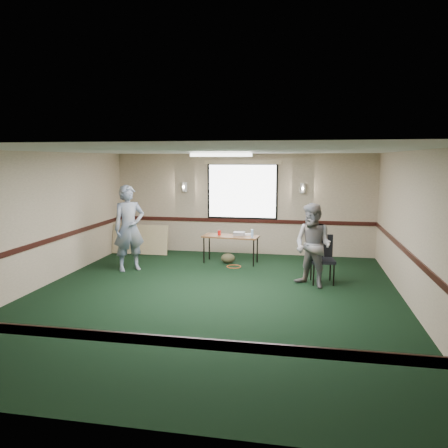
% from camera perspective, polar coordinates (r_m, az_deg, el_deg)
% --- Properties ---
extents(ground, '(8.00, 8.00, 0.00)m').
position_cam_1_polar(ground, '(8.20, -1.69, -9.65)').
color(ground, black).
rests_on(ground, ground).
extents(room_shell, '(8.00, 8.02, 8.00)m').
position_cam_1_polar(room_shell, '(9.93, 0.87, 2.86)').
color(room_shell, tan).
rests_on(room_shell, ground).
extents(folding_table, '(1.41, 0.67, 0.68)m').
position_cam_1_polar(folding_table, '(10.76, 0.88, -1.80)').
color(folding_table, brown).
rests_on(folding_table, ground).
extents(projector, '(0.28, 0.23, 0.09)m').
position_cam_1_polar(projector, '(10.78, 2.00, -1.28)').
color(projector, '#95969D').
rests_on(projector, folding_table).
extents(game_console, '(0.21, 0.19, 0.04)m').
position_cam_1_polar(game_console, '(10.81, 3.15, -1.38)').
color(game_console, white).
rests_on(game_console, folding_table).
extents(red_cup, '(0.08, 0.08, 0.12)m').
position_cam_1_polar(red_cup, '(10.83, -0.62, -1.15)').
color(red_cup, red).
rests_on(red_cup, folding_table).
extents(water_bottle, '(0.06, 0.06, 0.20)m').
position_cam_1_polar(water_bottle, '(10.49, 3.70, -1.25)').
color(water_bottle, '#96BEF6').
rests_on(water_bottle, folding_table).
extents(duffel_bag, '(0.40, 0.34, 0.25)m').
position_cam_1_polar(duffel_bag, '(10.82, 0.52, -4.50)').
color(duffel_bag, '#3F3824').
rests_on(duffel_bag, ground).
extents(cable_coil, '(0.46, 0.46, 0.02)m').
position_cam_1_polar(cable_coil, '(10.48, 1.30, -5.58)').
color(cable_coil, '#CE4A19').
rests_on(cable_coil, ground).
extents(folded_table, '(1.55, 0.24, 0.79)m').
position_cam_1_polar(folded_table, '(12.03, -10.92, -2.00)').
color(folded_table, tan).
rests_on(folded_table, ground).
extents(conference_chair, '(0.54, 0.55, 0.98)m').
position_cam_1_polar(conference_chair, '(9.34, 12.67, -3.95)').
color(conference_chair, black).
rests_on(conference_chair, ground).
extents(person_left, '(0.86, 0.82, 1.97)m').
position_cam_1_polar(person_left, '(10.23, -12.29, -0.52)').
color(person_left, '#47649C').
rests_on(person_left, ground).
extents(person_right, '(1.04, 0.99, 1.68)m').
position_cam_1_polar(person_right, '(8.90, 11.54, -2.77)').
color(person_right, slate).
rests_on(person_right, ground).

